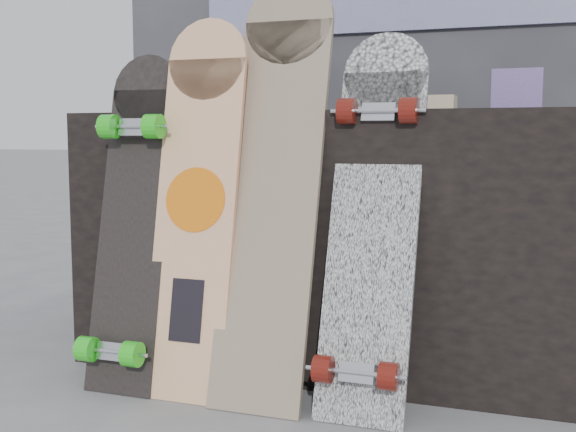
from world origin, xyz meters
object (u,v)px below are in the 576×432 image
at_px(vendor_table, 338,239).
at_px(longboard_celtic, 275,172).
at_px(longboard_cascadia, 373,213).
at_px(skateboard_dark, 132,216).
at_px(longboard_geisha, 197,195).

bearing_deg(vendor_table, longboard_celtic, -104.42).
relative_size(longboard_celtic, longboard_cascadia, 1.16).
bearing_deg(skateboard_dark, longboard_cascadia, 5.38).
height_order(longboard_geisha, longboard_celtic, longboard_celtic).
bearing_deg(longboard_geisha, vendor_table, 51.64).
bearing_deg(longboard_geisha, longboard_celtic, 11.74).
bearing_deg(longboard_celtic, vendor_table, 75.58).
xyz_separation_m(longboard_celtic, longboard_cascadia, (0.28, -0.00, -0.10)).
bearing_deg(longboard_cascadia, skateboard_dark, -174.62).
bearing_deg(skateboard_dark, longboard_geisha, 7.03).
bearing_deg(longboard_celtic, longboard_cascadia, -0.89).
xyz_separation_m(longboard_geisha, skateboard_dark, (-0.20, -0.02, -0.06)).
bearing_deg(longboard_cascadia, longboard_geisha, -175.28).
xyz_separation_m(vendor_table, longboard_celtic, (-0.09, -0.34, 0.23)).
distance_m(longboard_geisha, longboard_cascadia, 0.50).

